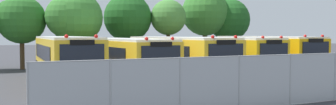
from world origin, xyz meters
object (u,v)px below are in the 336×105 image
at_px(traffic_cone, 318,88).
at_px(tree_2, 73,18).
at_px(tree_5, 204,12).
at_px(school_bus_4, 266,53).
at_px(tree_3, 127,17).
at_px(school_bus_2, 177,55).
at_px(tree_6, 230,19).
at_px(tree_1, 19,19).
at_px(school_bus_1, 123,57).
at_px(school_bus_0, 65,58).
at_px(school_bus_3, 224,54).
at_px(tree_4, 169,18).

bearing_deg(traffic_cone, tree_2, 112.90).
distance_m(tree_5, traffic_cone, 21.38).
relative_size(school_bus_4, tree_3, 1.50).
bearing_deg(tree_5, tree_3, -176.28).
distance_m(school_bus_2, tree_2, 10.33).
height_order(school_bus_2, tree_6, tree_6).
xyz_separation_m(school_bus_2, tree_3, (0.26, 10.59, 2.84)).
height_order(tree_1, tree_6, tree_6).
xyz_separation_m(school_bus_2, traffic_cone, (2.64, -8.91, -1.07)).
bearing_deg(school_bus_1, school_bus_0, 0.44).
height_order(school_bus_1, tree_2, tree_2).
xyz_separation_m(school_bus_3, school_bus_4, (3.45, -0.14, 0.03)).
relative_size(school_bus_3, school_bus_4, 1.06).
xyz_separation_m(school_bus_2, school_bus_3, (3.59, 0.13, -0.02)).
bearing_deg(school_bus_0, tree_5, -143.43).
bearing_deg(school_bus_2, school_bus_0, -1.07).
distance_m(school_bus_4, tree_2, 14.97).
distance_m(tree_1, tree_5, 17.23).
height_order(school_bus_0, school_bus_3, school_bus_0).
relative_size(school_bus_0, tree_3, 1.59).
height_order(school_bus_3, tree_5, tree_5).
height_order(tree_4, traffic_cone, tree_4).
xyz_separation_m(school_bus_0, tree_1, (-1.80, 9.84, 2.49)).
bearing_deg(tree_2, school_bus_0, -103.40).
distance_m(tree_3, tree_6, 11.09).
distance_m(school_bus_2, school_bus_4, 7.04).
height_order(tree_4, tree_5, tree_5).
distance_m(school_bus_0, traffic_cone, 13.18).
xyz_separation_m(tree_5, traffic_cone, (-5.85, -20.04, -4.61)).
height_order(school_bus_0, tree_1, tree_1).
height_order(school_bus_2, tree_2, tree_2).
height_order(tree_2, tree_3, tree_3).
relative_size(school_bus_3, tree_4, 1.72).
bearing_deg(school_bus_3, tree_5, -115.55).
bearing_deg(traffic_cone, school_bus_4, 63.73).
distance_m(school_bus_3, tree_2, 12.32).
bearing_deg(traffic_cone, tree_5, 73.71).
height_order(tree_3, tree_4, tree_3).
bearing_deg(school_bus_2, tree_4, -111.99).
height_order(school_bus_2, tree_3, tree_3).
distance_m(tree_1, tree_2, 4.05).
bearing_deg(school_bus_1, tree_5, -139.40).
bearing_deg(tree_3, school_bus_3, -72.37).
relative_size(school_bus_1, school_bus_4, 1.14).
height_order(school_bus_1, tree_6, tree_6).
relative_size(school_bus_0, traffic_cone, 14.47).
height_order(school_bus_1, tree_3, tree_3).
bearing_deg(traffic_cone, tree_3, 96.96).
xyz_separation_m(school_bus_3, traffic_cone, (-0.94, -9.05, -1.05)).
height_order(school_bus_3, tree_3, tree_3).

